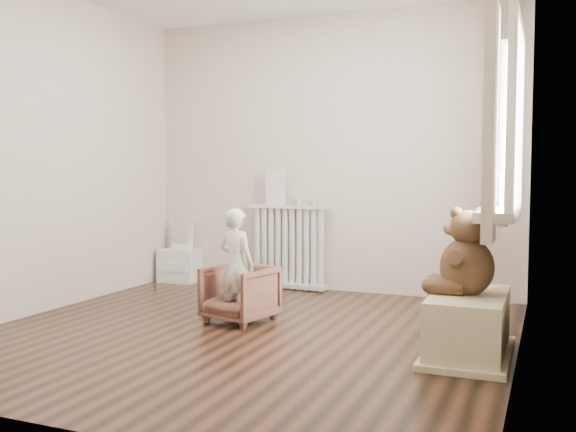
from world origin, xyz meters
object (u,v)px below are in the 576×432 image
at_px(toy_vanity, 180,255).
at_px(armchair, 240,294).
at_px(child, 237,265).
at_px(plush_cat, 502,191).
at_px(radiator, 289,249).
at_px(teddy_bear, 467,248).
at_px(toy_bench, 469,324).

relative_size(toy_vanity, armchair, 1.30).
xyz_separation_m(child, plush_cat, (1.85, 0.32, 0.56)).
bearing_deg(armchair, radiator, 110.81).
distance_m(teddy_bear, plush_cat, 0.65).
distance_m(radiator, plush_cat, 2.37).
height_order(child, teddy_bear, teddy_bear).
bearing_deg(plush_cat, radiator, 128.31).
bearing_deg(plush_cat, armchair, 165.28).
bearing_deg(child, plush_cat, -156.33).
height_order(radiator, child, child).
xyz_separation_m(toy_vanity, child, (1.36, -1.39, 0.17)).
xyz_separation_m(child, teddy_bear, (1.69, -0.23, 0.23)).
distance_m(radiator, toy_vanity, 1.21).
bearing_deg(armchair, child, -76.02).
height_order(toy_vanity, plush_cat, plush_cat).
xyz_separation_m(toy_bench, teddy_bear, (-0.02, -0.00, 0.47)).
distance_m(toy_vanity, child, 1.95).
distance_m(toy_vanity, toy_bench, 3.47).
bearing_deg(armchair, plush_cat, 22.15).
distance_m(toy_bench, plush_cat, 0.97).
bearing_deg(child, toy_bench, -173.47).
bearing_deg(toy_vanity, radiator, 1.43).
bearing_deg(plush_cat, child, 166.79).
xyz_separation_m(toy_bench, plush_cat, (0.14, 0.54, 0.80)).
bearing_deg(plush_cat, teddy_bear, -129.02).
relative_size(toy_vanity, plush_cat, 2.29).
distance_m(toy_bench, teddy_bear, 0.47).
height_order(toy_bench, teddy_bear, teddy_bear).
xyz_separation_m(toy_vanity, plush_cat, (3.21, -1.08, 0.72)).
bearing_deg(teddy_bear, radiator, 136.79).
xyz_separation_m(radiator, toy_bench, (1.87, -1.64, -0.19)).
bearing_deg(armchair, teddy_bear, 4.69).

